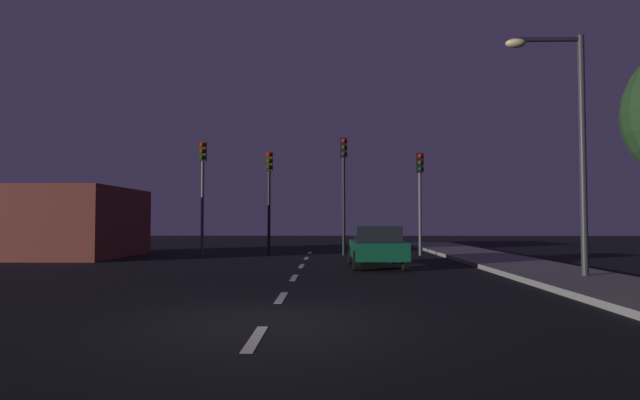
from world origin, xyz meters
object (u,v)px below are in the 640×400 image
(traffic_signal_center_left, at_px, (269,182))
(traffic_signal_far_right, at_px, (420,183))
(car_stopped_ahead, at_px, (377,246))
(street_lamp_right, at_px, (569,130))
(traffic_signal_far_left, at_px, (203,176))
(traffic_signal_center_right, at_px, (344,174))

(traffic_signal_center_left, height_order, traffic_signal_far_right, traffic_signal_center_left)
(car_stopped_ahead, bearing_deg, street_lamp_right, -40.22)
(traffic_signal_far_right, bearing_deg, street_lamp_right, -77.38)
(traffic_signal_far_right, bearing_deg, traffic_signal_far_left, 179.99)
(traffic_signal_center_right, relative_size, street_lamp_right, 0.82)
(traffic_signal_center_right, relative_size, traffic_signal_far_right, 1.15)
(traffic_signal_center_right, xyz_separation_m, street_lamp_right, (5.80, -10.15, 0.26))
(traffic_signal_far_left, relative_size, traffic_signal_center_left, 1.10)
(traffic_signal_far_left, height_order, traffic_signal_center_right, traffic_signal_center_right)
(traffic_signal_far_left, xyz_separation_m, traffic_signal_center_left, (3.12, -0.00, -0.29))
(traffic_signal_center_right, distance_m, street_lamp_right, 11.69)
(traffic_signal_center_left, bearing_deg, traffic_signal_far_left, 179.98)
(traffic_signal_center_left, relative_size, car_stopped_ahead, 1.24)
(traffic_signal_far_left, bearing_deg, street_lamp_right, -39.32)
(car_stopped_ahead, bearing_deg, traffic_signal_far_right, 67.34)
(traffic_signal_center_right, bearing_deg, traffic_signal_center_left, -179.98)
(street_lamp_right, bearing_deg, traffic_signal_far_right, 102.62)
(traffic_signal_far_left, xyz_separation_m, car_stopped_ahead, (7.58, -6.08, -2.96))
(traffic_signal_far_right, height_order, car_stopped_ahead, traffic_signal_far_right)
(traffic_signal_center_left, height_order, car_stopped_ahead, traffic_signal_center_left)
(traffic_signal_far_right, bearing_deg, traffic_signal_center_left, 180.00)
(traffic_signal_far_left, xyz_separation_m, street_lamp_right, (12.39, -10.15, 0.36))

